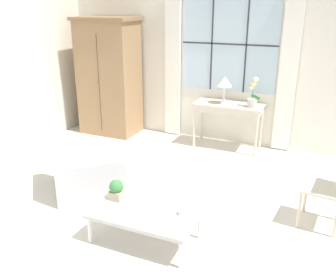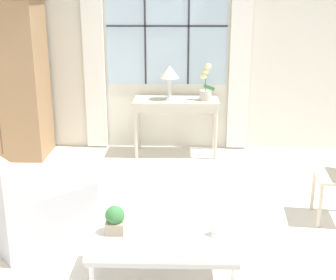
# 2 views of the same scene
# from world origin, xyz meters

# --- Properties ---
(ground_plane) EXTENTS (14.00, 14.00, 0.00)m
(ground_plane) POSITION_xyz_m (0.00, 0.00, 0.00)
(ground_plane) COLOR silver
(wall_back_windowed) EXTENTS (7.20, 0.14, 2.80)m
(wall_back_windowed) POSITION_xyz_m (0.00, 3.02, 1.40)
(wall_back_windowed) COLOR silver
(wall_back_windowed) RESTS_ON ground_plane
(armoire) EXTENTS (1.10, 0.74, 2.13)m
(armoire) POSITION_xyz_m (-2.13, 2.61, 1.07)
(armoire) COLOR #93704C
(armoire) RESTS_ON ground_plane
(console_table) EXTENTS (1.14, 0.48, 0.77)m
(console_table) POSITION_xyz_m (0.13, 2.70, 0.68)
(console_table) COLOR beige
(console_table) RESTS_ON ground_plane
(table_lamp) EXTENTS (0.26, 0.26, 0.46)m
(table_lamp) POSITION_xyz_m (0.04, 2.69, 1.12)
(table_lamp) COLOR silver
(table_lamp) RESTS_ON console_table
(potted_orchid) EXTENTS (0.20, 0.16, 0.49)m
(potted_orchid) POSITION_xyz_m (0.52, 2.66, 0.96)
(potted_orchid) COLOR #BCB7AD
(potted_orchid) RESTS_ON console_table
(armchair_upholstered) EXTENTS (1.18, 1.18, 0.84)m
(armchair_upholstered) POSITION_xyz_m (-1.16, 0.39, 0.26)
(armchair_upholstered) COLOR #B2B2B7
(armchair_upholstered) RESTS_ON ground_plane
(side_chair_wooden) EXTENTS (0.48, 0.48, 1.01)m
(side_chair_wooden) POSITION_xyz_m (1.83, 0.78, 0.56)
(side_chair_wooden) COLOR beige
(side_chair_wooden) RESTS_ON ground_plane
(coffee_table) EXTENTS (1.12, 0.63, 0.37)m
(coffee_table) POSITION_xyz_m (0.08, -0.29, 0.33)
(coffee_table) COLOR silver
(coffee_table) RESTS_ON ground_plane
(potted_plant_small) EXTENTS (0.15, 0.15, 0.22)m
(potted_plant_small) POSITION_xyz_m (-0.30, -0.20, 0.48)
(potted_plant_small) COLOR tan
(potted_plant_small) RESTS_ON coffee_table
(pillar_candle) EXTENTS (0.10, 0.10, 0.11)m
(pillar_candle) POSITION_xyz_m (0.47, -0.22, 0.41)
(pillar_candle) COLOR silver
(pillar_candle) RESTS_ON coffee_table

